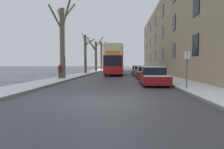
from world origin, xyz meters
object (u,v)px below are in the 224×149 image
at_px(bare_tree_left_3, 101,55).
at_px(bare_tree_left_0, 63,40).
at_px(parked_car_2, 140,71).
at_px(parked_car_0, 153,77).
at_px(parked_car_1, 145,73).
at_px(bare_tree_left_1, 86,53).
at_px(parked_car_3, 137,70).
at_px(street_sign_post, 187,68).
at_px(bare_tree_left_2, 96,55).
at_px(double_decker_bus, 115,59).
at_px(pedestrian_left_sidewalk, 60,71).

bearing_deg(bare_tree_left_3, bare_tree_left_0, -90.16).
bearing_deg(bare_tree_left_3, parked_car_2, -72.57).
xyz_separation_m(parked_car_0, parked_car_1, (0.00, 6.24, -0.00)).
height_order(bare_tree_left_1, parked_car_3, bare_tree_left_1).
distance_m(bare_tree_left_0, street_sign_post, 13.55).
distance_m(parked_car_1, street_sign_post, 9.82).
distance_m(bare_tree_left_3, street_sign_post, 44.43).
height_order(parked_car_0, parked_car_3, parked_car_0).
height_order(bare_tree_left_0, bare_tree_left_3, bare_tree_left_3).
bearing_deg(street_sign_post, parked_car_3, 93.59).
height_order(bare_tree_left_2, parked_car_1, bare_tree_left_2).
bearing_deg(street_sign_post, double_decker_bus, 105.23).
bearing_deg(bare_tree_left_2, street_sign_post, -72.69).
height_order(bare_tree_left_2, bare_tree_left_3, bare_tree_left_3).
height_order(double_decker_bus, parked_car_1, double_decker_bus).
xyz_separation_m(double_decker_bus, pedestrian_left_sidewalk, (-5.11, -10.27, -1.50)).
bearing_deg(double_decker_bus, parked_car_0, -76.41).
distance_m(bare_tree_left_2, parked_car_1, 23.57).
bearing_deg(bare_tree_left_3, pedestrian_left_sidewalk, -90.39).
height_order(bare_tree_left_3, parked_car_0, bare_tree_left_3).
relative_size(bare_tree_left_1, street_sign_post, 3.01).
distance_m(bare_tree_left_1, double_decker_bus, 5.39).
relative_size(bare_tree_left_3, parked_car_2, 1.89).
xyz_separation_m(parked_car_0, street_sign_post, (1.40, -3.46, 0.71)).
xyz_separation_m(parked_car_1, parked_car_2, (-0.00, 6.50, 0.01)).
distance_m(parked_car_2, pedestrian_left_sidewalk, 11.87).
relative_size(bare_tree_left_3, parked_car_0, 1.97).
xyz_separation_m(bare_tree_left_0, parked_car_0, (8.58, -5.27, -3.48)).
bearing_deg(bare_tree_left_0, pedestrian_left_sidewalk, -104.05).
bearing_deg(double_decker_bus, bare_tree_left_0, -117.13).
height_order(double_decker_bus, pedestrian_left_sidewalk, double_decker_bus).
xyz_separation_m(bare_tree_left_2, double_decker_bus, (4.80, -13.07, -1.32)).
bearing_deg(bare_tree_left_0, parked_car_2, 41.00).
bearing_deg(parked_car_2, bare_tree_left_2, 118.82).
height_order(bare_tree_left_3, parked_car_3, bare_tree_left_3).
relative_size(parked_car_2, parked_car_3, 0.99).
relative_size(parked_car_1, parked_car_2, 1.00).
distance_m(bare_tree_left_1, pedestrian_left_sidewalk, 12.59).
distance_m(parked_car_0, pedestrian_left_sidewalk, 9.91).
xyz_separation_m(bare_tree_left_3, pedestrian_left_sidewalk, (-0.24, -35.08, -3.29)).
distance_m(bare_tree_left_1, parked_car_1, 14.00).
distance_m(double_decker_bus, parked_car_1, 9.61).
bearing_deg(bare_tree_left_0, bare_tree_left_2, 89.59).
bearing_deg(pedestrian_left_sidewalk, bare_tree_left_0, -133.02).
relative_size(bare_tree_left_3, parked_car_3, 1.88).
height_order(bare_tree_left_0, double_decker_bus, bare_tree_left_0).
distance_m(parked_car_0, street_sign_post, 3.79).
height_order(parked_car_1, parked_car_3, parked_car_1).
distance_m(bare_tree_left_2, parked_car_2, 17.73).
bearing_deg(double_decker_bus, parked_car_1, -67.48).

